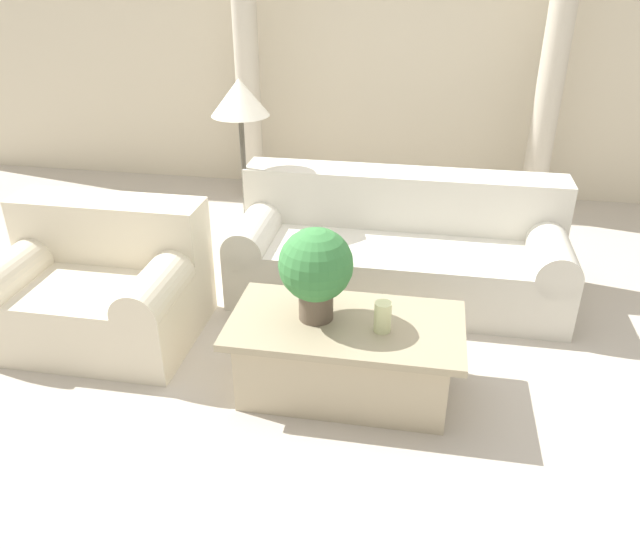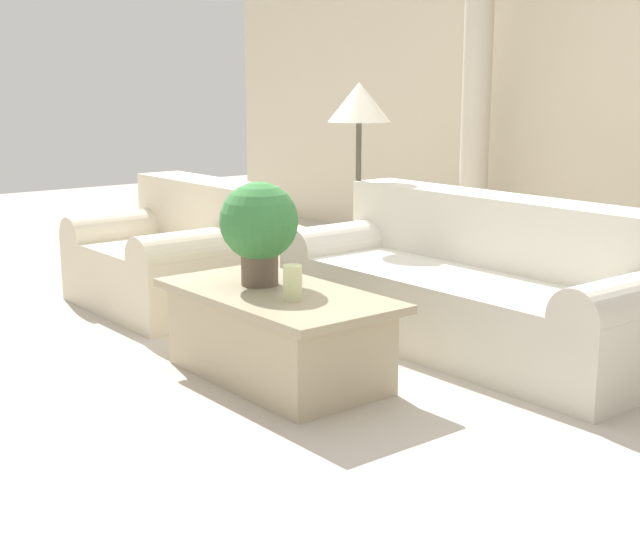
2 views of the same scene
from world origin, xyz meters
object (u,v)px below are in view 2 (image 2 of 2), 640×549
sofa_long (477,287)px  loveseat (174,255)px  coffee_table (277,334)px  floor_lamp (359,112)px  potted_plant (259,225)px

sofa_long → loveseat: (-1.80, -0.86, 0.01)m
sofa_long → loveseat: size_ratio=1.84×
sofa_long → coffee_table: size_ratio=1.81×
loveseat → floor_lamp: bearing=55.3°
potted_plant → floor_lamp: floor_lamp is taller
loveseat → coffee_table: size_ratio=0.98×
sofa_long → potted_plant: 1.31m
loveseat → potted_plant: potted_plant is taller
potted_plant → floor_lamp: (-0.76, 1.30, 0.49)m
sofa_long → potted_plant: bearing=-107.2°
loveseat → potted_plant: 1.52m
sofa_long → potted_plant: size_ratio=4.41×
potted_plant → coffee_table: bearing=-5.4°
sofa_long → coffee_table: bearing=-99.6°
sofa_long → floor_lamp: bearing=174.3°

